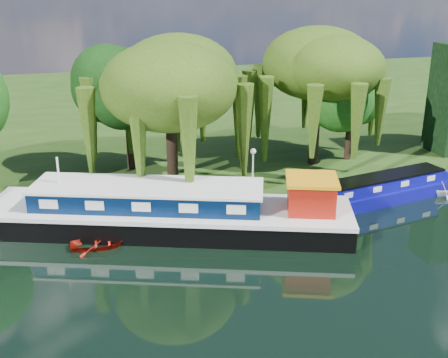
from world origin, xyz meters
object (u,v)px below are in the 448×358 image
object	(u,v)px
narrowboat	(382,191)
white_cruiser	(442,195)
red_dinghy	(100,247)
dutch_barge	(171,212)

from	to	relation	value
narrowboat	white_cruiser	distance (m)	4.30
narrowboat	red_dinghy	xyz separation A→B (m)	(-17.09, -1.65, -0.63)
red_dinghy	dutch_barge	bearing A→B (deg)	-73.02
red_dinghy	white_cruiser	distance (m)	21.38
white_cruiser	narrowboat	bearing A→B (deg)	102.37
dutch_barge	white_cruiser	distance (m)	17.43
white_cruiser	red_dinghy	bearing A→B (deg)	109.17
narrowboat	white_cruiser	xyz separation A→B (m)	(4.25, -0.22, -0.63)
narrowboat	white_cruiser	world-z (taller)	narrowboat
red_dinghy	white_cruiser	size ratio (longest dim) A/B	1.48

